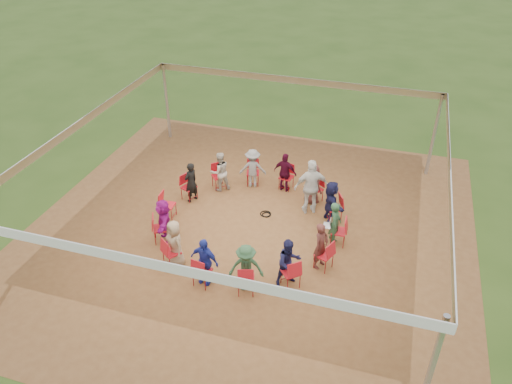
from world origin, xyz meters
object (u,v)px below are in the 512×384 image
(chair_6, at_px, (189,187))
(person_seated_5, at_px, (220,172))
(standing_person, at_px, (311,187))
(person_seated_1, at_px, (331,202))
(person_seated_8, at_px, (175,243))
(chair_9, at_px, (172,252))
(person_seated_4, at_px, (253,168))
(chair_1, at_px, (334,208))
(chair_5, at_px, (219,176))
(person_seated_3, at_px, (285,172))
(person_seated_0, at_px, (335,224))
(person_seated_12, at_px, (321,246))
(chair_12, at_px, (291,273))
(person_seated_11, at_px, (289,262))
(chair_3, at_px, (286,177))
(person_seated_6, at_px, (191,182))
(chair_2, at_px, (315,189))
(chair_10, at_px, (202,271))
(chair_4, at_px, (253,173))
(chair_7, at_px, (168,205))
(chair_13, at_px, (324,255))
(laptop, at_px, (329,224))
(person_seated_9, at_px, (204,261))
(person_seated_7, at_px, (164,221))
(cable_coil, at_px, (266,214))
(person_seated_10, at_px, (246,268))
(chair_0, at_px, (338,231))
(chair_11, at_px, (246,279))
(person_seated_2, at_px, (313,184))
(chair_8, at_px, (161,228))

(chair_6, bearing_deg, person_seated_5, 161.28)
(person_seated_5, height_order, standing_person, standing_person)
(person_seated_1, bearing_deg, person_seated_8, 102.86)
(chair_9, bearing_deg, person_seated_4, 115.07)
(chair_1, distance_m, chair_5, 4.10)
(person_seated_3, bearing_deg, person_seated_0, 141.43)
(person_seated_3, distance_m, person_seated_12, 3.91)
(chair_12, height_order, person_seated_11, person_seated_11)
(chair_3, height_order, person_seated_6, person_seated_6)
(chair_2, bearing_deg, chair_10, 102.86)
(chair_4, relative_size, chair_9, 1.00)
(chair_7, relative_size, person_seated_5, 0.65)
(chair_13, relative_size, laptop, 2.80)
(chair_5, distance_m, person_seated_9, 4.62)
(person_seated_1, bearing_deg, chair_12, 143.11)
(person_seated_7, bearing_deg, person_seated_9, 25.71)
(chair_4, relative_size, person_seated_5, 0.65)
(person_seated_1, relative_size, person_seated_9, 1.00)
(chair_2, bearing_deg, chair_12, 128.57)
(chair_4, xyz_separation_m, chair_6, (-1.71, -1.50, 0.00))
(chair_13, height_order, cable_coil, chair_13)
(person_seated_0, bearing_deg, chair_5, 63.64)
(chair_13, distance_m, laptop, 1.15)
(person_seated_4, bearing_deg, person_seated_0, 128.57)
(chair_3, relative_size, person_seated_10, 0.65)
(chair_1, xyz_separation_m, chair_9, (-3.84, -3.37, 0.00))
(person_seated_5, bearing_deg, chair_13, 103.16)
(chair_0, height_order, chair_13, same)
(chair_6, bearing_deg, chair_5, 167.14)
(person_seated_8, bearing_deg, chair_11, 22.93)
(person_seated_2, relative_size, laptop, 4.30)
(person_seated_6, bearing_deg, standing_person, 120.53)
(cable_coil, bearing_deg, person_seated_11, -63.07)
(person_seated_10, bearing_deg, person_seated_0, 38.57)
(chair_9, relative_size, chair_11, 1.00)
(chair_13, xyz_separation_m, person_seated_12, (-0.11, 0.05, 0.25))
(chair_10, bearing_deg, cable_coil, 88.80)
(chair_8, relative_size, person_seated_2, 0.65)
(person_seated_0, bearing_deg, chair_3, 36.89)
(person_seated_12, bearing_deg, person_seated_1, 25.71)
(person_seated_3, xyz_separation_m, person_seated_12, (1.86, -3.44, 0.00))
(person_seated_4, xyz_separation_m, person_seated_9, (0.23, -4.87, 0.00))
(chair_5, bearing_deg, chair_12, 90.00)
(chair_7, distance_m, chair_9, 2.27)
(chair_7, height_order, person_seated_7, person_seated_7)
(chair_5, height_order, person_seated_10, person_seated_10)
(chair_3, distance_m, person_seated_1, 2.24)
(person_seated_3, xyz_separation_m, person_seated_11, (1.21, -4.34, 0.00))
(chair_8, height_order, person_seated_8, person_seated_8)
(person_seated_10, height_order, cable_coil, person_seated_10)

